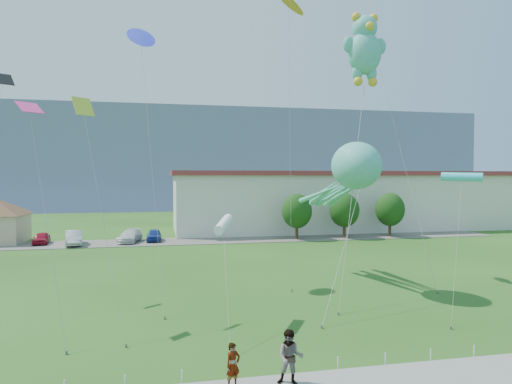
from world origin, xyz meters
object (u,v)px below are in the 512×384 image
(pedestrian_left, at_px, (233,365))
(teddy_bear_kite, at_px, (365,48))
(warehouse, at_px, (382,199))
(parked_car_blue, at_px, (154,235))
(parked_car_red, at_px, (41,238))
(pedestrian_right, at_px, (290,357))
(parked_car_silver, at_px, (74,238))
(parked_car_white, at_px, (130,236))
(octopus_kite, at_px, (349,176))

(pedestrian_left, bearing_deg, teddy_bear_kite, 27.27)
(warehouse, distance_m, parked_car_blue, 33.77)
(parked_car_red, height_order, parked_car_blue, parked_car_blue)
(parked_car_red, bearing_deg, pedestrian_left, -72.08)
(parked_car_red, xyz_separation_m, parked_car_blue, (12.11, -0.15, 0.04))
(warehouse, height_order, pedestrian_right, warehouse)
(pedestrian_right, xyz_separation_m, parked_car_red, (-17.45, 38.30, -0.38))
(parked_car_silver, xyz_separation_m, parked_car_blue, (8.46, 1.47, -0.10))
(parked_car_white, bearing_deg, teddy_bear_kite, -37.23)
(octopus_kite, bearing_deg, teddy_bear_kite, 53.16)
(pedestrian_left, bearing_deg, octopus_kite, 27.15)
(pedestrian_left, xyz_separation_m, octopus_kite, (9.82, 12.86, 6.65))
(parked_car_silver, bearing_deg, warehouse, 2.90)
(parked_car_blue, bearing_deg, parked_car_silver, -168.44)
(parked_car_blue, height_order, octopus_kite, octopus_kite)
(pedestrian_left, height_order, parked_car_white, pedestrian_left)
(pedestrian_right, bearing_deg, octopus_kite, 79.56)
(warehouse, height_order, parked_car_white, warehouse)
(parked_car_silver, xyz_separation_m, octopus_kite, (21.60, -23.61, 6.70))
(pedestrian_left, xyz_separation_m, parked_car_silver, (-11.78, 36.47, -0.05))
(parked_car_silver, height_order, parked_car_blue, parked_car_silver)
(pedestrian_right, height_order, teddy_bear_kite, teddy_bear_kite)
(parked_car_silver, relative_size, teddy_bear_kite, 0.24)
(pedestrian_left, relative_size, teddy_bear_kite, 0.08)
(pedestrian_right, height_order, parked_car_blue, pedestrian_right)
(parked_car_blue, relative_size, octopus_kite, 0.31)
(parked_car_blue, distance_m, teddy_bear_kite, 31.30)
(pedestrian_right, bearing_deg, pedestrian_left, -165.64)
(pedestrian_left, distance_m, parked_car_blue, 38.08)
(parked_car_red, distance_m, teddy_bear_kite, 38.98)
(warehouse, xyz_separation_m, teddy_bear_kite, (-16.68, -29.61, 13.02))
(warehouse, bearing_deg, octopus_kite, -120.28)
(warehouse, bearing_deg, pedestrian_right, -120.43)
(pedestrian_left, bearing_deg, parked_car_blue, 69.53)
(pedestrian_left, bearing_deg, parked_car_silver, 82.42)
(pedestrian_right, xyz_separation_m, parked_car_white, (-7.99, 37.73, -0.32))
(parked_car_blue, bearing_deg, octopus_kite, -60.62)
(pedestrian_left, distance_m, pedestrian_right, 2.05)
(pedestrian_left, xyz_separation_m, parked_car_red, (-15.43, 38.09, -0.19))
(parked_car_red, height_order, parked_car_white, parked_car_white)
(octopus_kite, bearing_deg, parked_car_white, 122.61)
(parked_car_red, relative_size, parked_car_blue, 0.93)
(warehouse, height_order, octopus_kite, octopus_kite)
(teddy_bear_kite, bearing_deg, parked_car_silver, 140.71)
(warehouse, height_order, parked_car_blue, warehouse)
(pedestrian_right, bearing_deg, teddy_bear_kite, 78.17)
(octopus_kite, bearing_deg, pedestrian_right, -120.81)
(parked_car_red, bearing_deg, parked_car_blue, -4.86)
(parked_car_silver, xyz_separation_m, parked_car_white, (5.82, 1.06, -0.08))
(parked_car_silver, relative_size, octopus_kite, 0.37)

